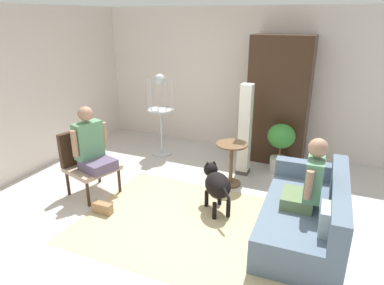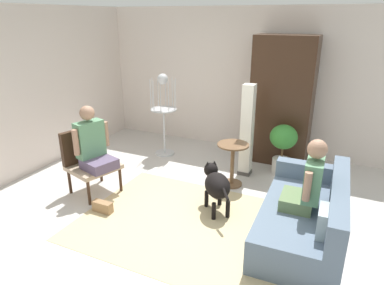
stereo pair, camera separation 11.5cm
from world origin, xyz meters
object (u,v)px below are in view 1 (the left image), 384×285
(couch, at_px, (307,215))
(column_lamp, at_px, (245,131))
(handbag, at_px, (102,208))
(potted_plant, at_px, (281,143))
(person_on_armchair, at_px, (91,145))
(dog, at_px, (217,184))
(person_on_couch, at_px, (309,180))
(armoire_cabinet, at_px, (279,100))
(bird_cage_stand, at_px, (161,109))
(armchair, at_px, (86,158))
(round_end_table, at_px, (231,160))

(couch, distance_m, column_lamp, 1.85)
(column_lamp, bearing_deg, handbag, -124.98)
(couch, height_order, column_lamp, column_lamp)
(potted_plant, height_order, column_lamp, column_lamp)
(potted_plant, bearing_deg, person_on_armchair, -141.92)
(dog, distance_m, potted_plant, 1.62)
(person_on_couch, xyz_separation_m, potted_plant, (-0.59, 1.66, -0.21))
(dog, bearing_deg, armoire_cabinet, 79.86)
(bird_cage_stand, bearing_deg, armoire_cabinet, 17.15)
(armchair, distance_m, person_on_couch, 3.06)
(dog, distance_m, bird_cage_stand, 2.23)
(dog, bearing_deg, column_lamp, 89.32)
(person_on_couch, distance_m, round_end_table, 1.55)
(handbag, bearing_deg, round_end_table, 48.78)
(bird_cage_stand, xyz_separation_m, handbag, (0.26, -2.15, -0.80))
(armchair, height_order, handbag, armchair)
(person_on_couch, height_order, person_on_armchair, person_on_armchair)
(potted_plant, relative_size, armoire_cabinet, 0.39)
(person_on_couch, distance_m, person_on_armchair, 2.90)
(bird_cage_stand, xyz_separation_m, potted_plant, (2.16, 0.05, -0.35))
(person_on_armchair, relative_size, handbag, 3.17)
(person_on_armchair, distance_m, round_end_table, 2.05)
(bird_cage_stand, distance_m, column_lamp, 1.64)
(dog, bearing_deg, round_end_table, 93.80)
(bird_cage_stand, bearing_deg, armchair, -100.14)
(round_end_table, relative_size, column_lamp, 0.45)
(armoire_cabinet, bearing_deg, person_on_couch, -71.03)
(person_on_armchair, height_order, column_lamp, column_lamp)
(bird_cage_stand, bearing_deg, column_lamp, -7.01)
(dog, relative_size, potted_plant, 0.76)
(armchair, relative_size, handbag, 3.35)
(round_end_table, distance_m, column_lamp, 0.58)
(bird_cage_stand, bearing_deg, potted_plant, 1.31)
(person_on_couch, xyz_separation_m, column_lamp, (-1.12, 1.41, 0.00))
(handbag, bearing_deg, dog, 26.72)
(person_on_armchair, relative_size, dog, 1.37)
(round_end_table, bearing_deg, column_lamp, 81.74)
(armchair, distance_m, column_lamp, 2.46)
(round_end_table, xyz_separation_m, handbag, (-1.29, -1.48, -0.33))
(person_on_armchair, xyz_separation_m, handbag, (0.41, -0.39, -0.70))
(person_on_armchair, height_order, bird_cage_stand, bird_cage_stand)
(couch, bearing_deg, person_on_couch, -131.56)
(round_end_table, relative_size, potted_plant, 0.80)
(dog, bearing_deg, person_on_couch, -7.16)
(handbag, bearing_deg, couch, 12.73)
(person_on_armchair, height_order, armoire_cabinet, armoire_cabinet)
(armoire_cabinet, bearing_deg, person_on_armchair, -131.93)
(person_on_armchair, relative_size, column_lamp, 0.59)
(person_on_armchair, xyz_separation_m, column_lamp, (1.77, 1.56, -0.03))
(armchair, xyz_separation_m, armoire_cabinet, (2.29, 2.32, 0.56))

